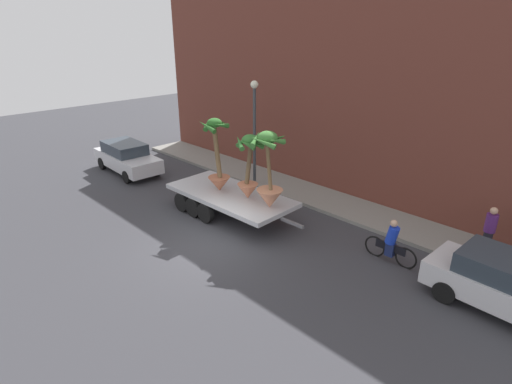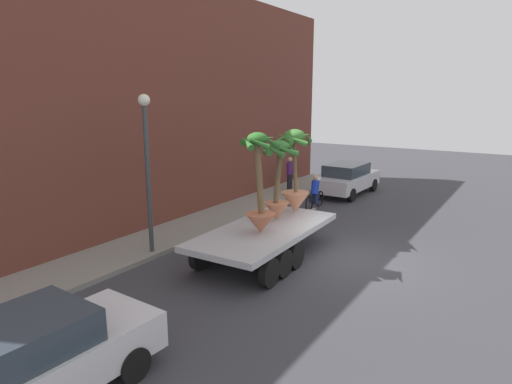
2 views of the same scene
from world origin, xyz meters
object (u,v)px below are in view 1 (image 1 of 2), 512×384
trailing_car (127,157)px  pedestrian_near_gate (489,230)px  street_lamp (254,119)px  cyclist (391,243)px  potted_palm_middle (249,168)px  potted_palm_rear (217,162)px  potted_palm_front (269,177)px  flatbed_trailer (226,196)px

trailing_car → pedestrian_near_gate: (16.33, 4.11, 0.22)m
street_lamp → cyclist: bearing=-12.2°
potted_palm_middle → street_lamp: 4.16m
trailing_car → street_lamp: bearing=29.4°
potted_palm_rear → street_lamp: street_lamp is taller
potted_palm_middle → pedestrian_near_gate: 8.46m
trailing_car → pedestrian_near_gate: pedestrian_near_gate is taller
pedestrian_near_gate → street_lamp: 10.50m
potted_palm_front → pedestrian_near_gate: (6.46, 3.69, -1.15)m
cyclist → street_lamp: street_lamp is taller
potted_palm_front → street_lamp: 4.95m
pedestrian_near_gate → potted_palm_middle: bearing=-154.1°
potted_palm_front → trailing_car: 9.98m
potted_palm_middle → potted_palm_front: size_ratio=0.90×
pedestrian_near_gate → street_lamp: size_ratio=0.35×
potted_palm_rear → cyclist: potted_palm_rear is taller
flatbed_trailer → pedestrian_near_gate: bearing=23.4°
potted_palm_middle → trailing_car: size_ratio=0.57×
trailing_car → cyclist: bearing=6.8°
potted_palm_front → flatbed_trailer: bearing=-177.7°
potted_palm_rear → potted_palm_middle: bearing=9.9°
potted_palm_front → street_lamp: bearing=141.5°
potted_palm_middle → potted_palm_front: 1.08m
flatbed_trailer → street_lamp: size_ratio=1.34×
flatbed_trailer → potted_palm_front: (2.29, 0.09, 1.43)m
flatbed_trailer → pedestrian_near_gate: size_ratio=3.78×
potted_palm_rear → trailing_car: (-7.27, -0.18, -1.37)m
pedestrian_near_gate → street_lamp: (-10.25, -0.68, 2.19)m
potted_palm_rear → trailing_car: 7.40m
potted_palm_rear → street_lamp: bearing=110.0°
potted_palm_front → pedestrian_near_gate: size_ratio=1.68×
flatbed_trailer → trailing_car: bearing=-177.5°
potted_palm_rear → potted_palm_middle: potted_palm_rear is taller
potted_palm_middle → cyclist: 5.75m
potted_palm_middle → pedestrian_near_gate: (7.53, 3.66, -1.19)m
potted_palm_rear → potted_palm_front: bearing=5.2°
cyclist → flatbed_trailer: bearing=-168.4°
street_lamp → potted_palm_middle: bearing=-47.7°
potted_palm_middle → pedestrian_near_gate: potted_palm_middle is taller
potted_palm_rear → potted_palm_front: (2.61, 0.24, -0.01)m
potted_palm_rear → trailing_car: bearing=-178.5°
cyclist → trailing_car: 14.30m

